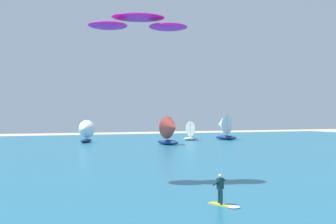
# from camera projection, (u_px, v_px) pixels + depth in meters

# --- Properties ---
(ocean) EXTENTS (160.00, 90.00, 0.10)m
(ocean) POSITION_uv_depth(u_px,v_px,m) (67.00, 151.00, 56.79)
(ocean) COLOR #236B89
(ocean) RESTS_ON ground
(kitesurfer) EXTENTS (1.25, 2.02, 1.67)m
(kitesurfer) POSITION_uv_depth(u_px,v_px,m) (223.00, 194.00, 22.06)
(kitesurfer) COLOR yellow
(kitesurfer) RESTS_ON ocean
(kite) EXTENTS (7.56, 4.09, 1.09)m
(kite) POSITION_uv_depth(u_px,v_px,m) (138.00, 23.00, 29.76)
(kite) COLOR #B21999
(sailboat_far_left) EXTENTS (3.79, 4.06, 4.51)m
(sailboat_far_left) POSITION_uv_depth(u_px,v_px,m) (85.00, 131.00, 72.32)
(sailboat_far_left) COLOR navy
(sailboat_far_left) RESTS_ON ocean
(sailboat_mid_right) EXTENTS (4.23, 4.73, 5.30)m
(sailboat_mid_right) POSITION_uv_depth(u_px,v_px,m) (171.00, 130.00, 67.06)
(sailboat_mid_right) COLOR navy
(sailboat_mid_right) RESTS_ON ocean
(sailboat_leading) EXTENTS (4.53, 5.09, 5.67)m
(sailboat_leading) POSITION_uv_depth(u_px,v_px,m) (223.00, 127.00, 81.85)
(sailboat_leading) COLOR navy
(sailboat_leading) RESTS_ON ocean
(sailboat_center_horizon) EXTENTS (3.74, 3.27, 4.21)m
(sailboat_center_horizon) POSITION_uv_depth(u_px,v_px,m) (193.00, 130.00, 79.95)
(sailboat_center_horizon) COLOR white
(sailboat_center_horizon) RESTS_ON ocean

